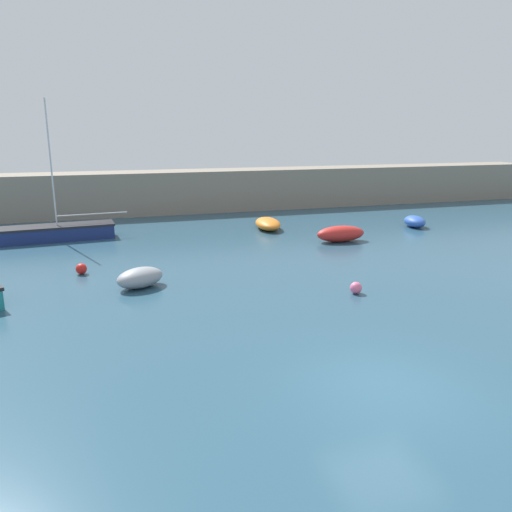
# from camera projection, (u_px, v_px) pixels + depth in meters

# --- Properties ---
(ground_plane) EXTENTS (120.00, 120.00, 0.20)m
(ground_plane) POSITION_uv_depth(u_px,v_px,m) (386.00, 390.00, 11.66)
(ground_plane) COLOR #284C60
(harbor_breakwater) EXTENTS (59.04, 3.20, 2.96)m
(harbor_breakwater) POSITION_uv_depth(u_px,v_px,m) (186.00, 191.00, 36.41)
(harbor_breakwater) COLOR gray
(harbor_breakwater) RESTS_ON ground_plane
(dinghy_near_pier) EXTENTS (1.55, 2.11, 0.70)m
(dinghy_near_pier) POSITION_uv_depth(u_px,v_px,m) (415.00, 221.00, 30.71)
(dinghy_near_pier) COLOR #2D56B7
(dinghy_near_pier) RESTS_ON ground_plane
(fishing_dinghy_green) EXTENTS (2.21, 1.91, 0.76)m
(fishing_dinghy_green) POSITION_uv_depth(u_px,v_px,m) (140.00, 278.00, 18.89)
(fishing_dinghy_green) COLOR gray
(fishing_dinghy_green) RESTS_ON ground_plane
(sailboat_tall_mast) EXTENTS (6.74, 2.14, 7.41)m
(sailboat_tall_mast) POSITION_uv_depth(u_px,v_px,m) (58.00, 232.00, 27.04)
(sailboat_tall_mast) COLOR navy
(sailboat_tall_mast) RESTS_ON ground_plane
(rowboat_blue_near) EXTENTS (1.78, 3.06, 0.68)m
(rowboat_blue_near) POSITION_uv_depth(u_px,v_px,m) (268.00, 224.00, 30.00)
(rowboat_blue_near) COLOR orange
(rowboat_blue_near) RESTS_ON ground_plane
(rowboat_white_midwater) EXTENTS (2.72, 1.15, 0.86)m
(rowboat_white_midwater) POSITION_uv_depth(u_px,v_px,m) (341.00, 234.00, 26.65)
(rowboat_white_midwater) COLOR red
(rowboat_white_midwater) RESTS_ON ground_plane
(mooring_buoy_red) EXTENTS (0.45, 0.45, 0.45)m
(mooring_buoy_red) POSITION_uv_depth(u_px,v_px,m) (81.00, 269.00, 20.66)
(mooring_buoy_red) COLOR red
(mooring_buoy_red) RESTS_ON ground_plane
(mooring_buoy_pink) EXTENTS (0.44, 0.44, 0.44)m
(mooring_buoy_pink) POSITION_uv_depth(u_px,v_px,m) (356.00, 288.00, 18.19)
(mooring_buoy_pink) COLOR #EA668C
(mooring_buoy_pink) RESTS_ON ground_plane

